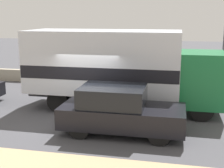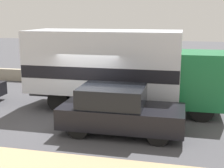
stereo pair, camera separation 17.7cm
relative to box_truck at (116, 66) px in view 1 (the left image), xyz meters
The scene contains 4 objects.
ground_plane 2.83m from the box_truck, 114.78° to the right, with size 80.00×80.00×0.00m, color #47474C.
stone_wall_backdrop 4.88m from the box_truck, 101.05° to the left, with size 60.00×0.35×0.72m.
box_truck is the anchor object (origin of this frame).
car_hatchback 3.05m from the box_truck, 76.15° to the right, with size 4.21×1.83×1.64m.
Camera 1 is at (3.44, -10.89, 3.99)m, focal length 50.00 mm.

